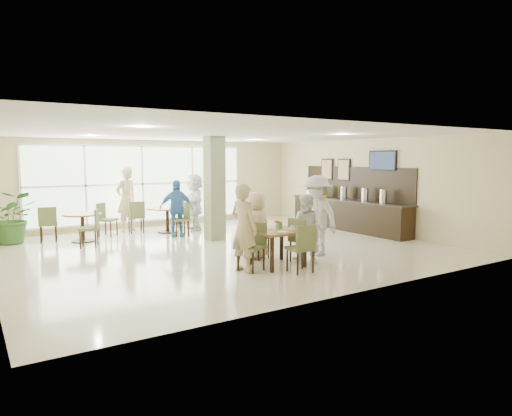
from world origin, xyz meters
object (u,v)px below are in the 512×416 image
buffet_counter (348,212)px  adult_b (195,202)px  round_table_right (167,213)px  round_table_left (82,221)px  teen_left (244,228)px  adult_standing (126,200)px  teen_far (256,225)px  teen_standing (317,215)px  teen_right (307,228)px  adult_a (176,208)px  potted_plant (13,217)px  main_table (277,234)px

buffet_counter → adult_b: 4.78m
round_table_right → adult_b: bearing=-0.9°
round_table_left → teen_left: teen_left is taller
round_table_left → adult_standing: adult_standing is taller
adult_b → buffet_counter: bearing=76.0°
teen_left → teen_far: teen_left is taller
buffet_counter → teen_far: bearing=-157.3°
round_table_right → teen_standing: (1.67, -4.92, 0.32)m
teen_right → adult_a: bearing=168.7°
teen_standing → adult_a: size_ratio=1.13×
round_table_right → potted_plant: 4.10m
teen_far → adult_b: (0.62, 4.50, 0.12)m
teen_far → round_table_left: bearing=-67.5°
buffet_counter → adult_a: size_ratio=2.91×
teen_far → teen_standing: bearing=153.3°
main_table → round_table_left: same height
teen_right → adult_b: bearing=156.5°
main_table → adult_standing: 6.22m
teen_right → adult_b: adult_b is taller
teen_left → adult_b: 5.53m
adult_b → adult_standing: (-1.90, 0.77, 0.11)m
potted_plant → round_table_right: bearing=-6.2°
buffet_counter → teen_left: bearing=-153.0°
adult_standing → adult_b: bearing=136.2°
teen_standing → round_table_right: bearing=-165.5°
buffet_counter → teen_right: size_ratio=3.22×
teen_far → adult_standing: size_ratio=0.76×
round_table_right → adult_standing: 1.31m
teen_left → adult_standing: 6.13m
main_table → teen_right: size_ratio=0.66×
main_table → teen_left: size_ratio=0.56×
adult_b → adult_standing: bearing=-93.8°
round_table_left → teen_standing: teen_standing is taller
round_table_left → adult_a: size_ratio=0.62×
teen_standing → adult_standing: bearing=-159.1°
main_table → round_table_left: bearing=118.6°
adult_b → round_table_left: bearing=-67.7°
potted_plant → adult_standing: bearing=5.9°
buffet_counter → teen_left: (-5.47, -2.78, 0.32)m
potted_plant → adult_standing: size_ratio=0.70×
main_table → round_table_right: same height
round_table_right → adult_a: bearing=-94.6°
potted_plant → teen_left: bearing=-58.7°
round_table_left → teen_right: bearing=-55.8°
buffet_counter → teen_far: 5.04m
adult_b → adult_standing: size_ratio=0.89×
potted_plant → adult_b: size_ratio=0.79×
main_table → round_table_left: size_ratio=0.97×
buffet_counter → adult_a: buffet_counter is taller
main_table → teen_right: (0.74, -0.08, 0.07)m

